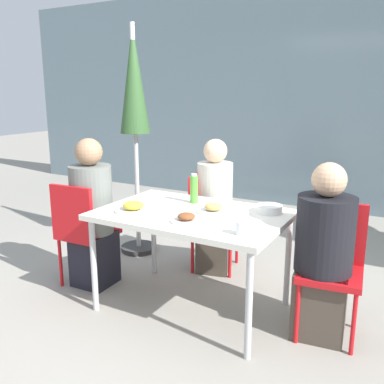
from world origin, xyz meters
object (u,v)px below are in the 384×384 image
salad_bowl (269,209)px  closed_umbrella (134,95)px  person_right (323,258)px  chair_far (207,213)px  bottle (194,189)px  chair_left (82,227)px  person_far (215,209)px  drinking_cup (242,228)px  person_left (92,217)px  chair_right (332,259)px

salad_bowl → closed_umbrella: bearing=162.4°
person_right → salad_bowl: 0.52m
chair_far → bottle: (0.14, -0.49, 0.34)m
chair_left → chair_far: same height
person_far → salad_bowl: bearing=43.3°
chair_far → drinking_cup: 1.29m
chair_left → person_far: 1.15m
closed_umbrella → bottle: 1.28m
person_far → closed_umbrella: (-0.89, 0.06, 0.98)m
person_left → drinking_cup: bearing=-12.0°
person_right → bottle: bearing=-13.9°
person_left → chair_far: bearing=46.6°
bottle → salad_bowl: bottle is taller
person_left → drinking_cup: person_left is taller
chair_right → drinking_cup: bearing=39.1°
chair_left → chair_far: 1.11m
chair_far → salad_bowl: chair_far is taller
chair_left → bottle: bearing=20.6°
drinking_cup → salad_bowl: size_ratio=0.43×
chair_right → person_right: size_ratio=0.75×
person_left → chair_far: size_ratio=1.41×
chair_right → chair_far: 1.32m
person_left → person_right: (1.83, 0.15, -0.04)m
chair_far → closed_umbrella: closed_umbrella is taller
chair_far → person_far: 0.11m
chair_right → bottle: bearing=-9.1°
person_left → chair_right: 1.89m
chair_left → person_far: person_far is taller
closed_umbrella → salad_bowl: bearing=-17.6°
salad_bowl → bottle: bearing=-177.1°
chair_left → chair_right: size_ratio=1.00×
person_right → drinking_cup: (-0.42, -0.38, 0.24)m
chair_far → drinking_cup: chair_far is taller
person_far → chair_far: bearing=-122.0°
chair_left → person_left: person_left is taller
closed_umbrella → chair_left: bearing=-84.3°
person_left → bottle: 0.89m
chair_left → closed_umbrella: size_ratio=0.40×
chair_far → person_far: (0.09, -0.03, 0.06)m
person_right → salad_bowl: bearing=-27.1°
chair_right → person_far: (-1.12, 0.51, 0.06)m
chair_far → person_left: bearing=-53.9°
person_left → chair_far: 1.02m
chair_right → salad_bowl: chair_right is taller
chair_left → drinking_cup: 1.50m
chair_far → closed_umbrella: bearing=-105.2°
person_left → person_far: (0.75, 0.74, -0.01)m
person_right → person_far: person_far is taller
chair_right → drinking_cup: 0.71m
person_left → chair_far: person_left is taller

